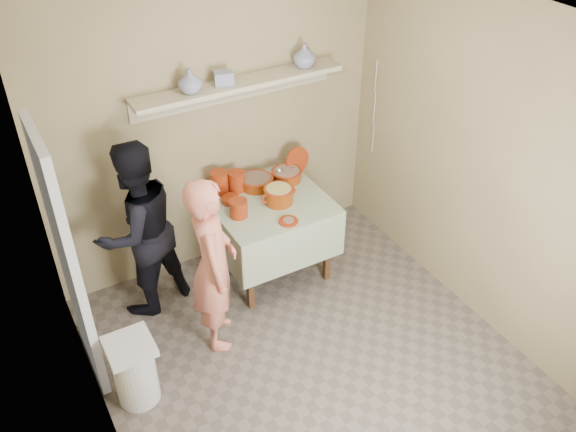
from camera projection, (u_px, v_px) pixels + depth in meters
ground at (319, 372)px, 4.65m from camera, size 3.50×3.50×0.00m
tile_panel at (68, 262)px, 4.15m from camera, size 0.06×0.70×2.00m
plate_stack_a at (219, 183)px, 5.23m from camera, size 0.16×0.16×0.21m
plate_stack_b at (237, 181)px, 5.28m from camera, size 0.15×0.15×0.18m
bowl_stack at (239, 208)px, 4.97m from camera, size 0.15×0.15×0.15m
empty_bowl at (231, 200)px, 5.17m from camera, size 0.16×0.16×0.05m
propped_lid at (297, 160)px, 5.52m from camera, size 0.25×0.09×0.24m
vase_right at (304, 56)px, 5.07m from camera, size 0.22×0.22×0.20m
vase_left at (190, 81)px, 4.64m from camera, size 0.26×0.26×0.19m
ceramic_box at (224, 78)px, 4.79m from camera, size 0.17×0.14×0.11m
person_cook at (213, 265)px, 4.53m from camera, size 0.52×0.63×1.48m
person_helper at (138, 230)px, 4.84m from camera, size 0.90×0.79×1.54m
room_shell at (327, 197)px, 3.71m from camera, size 3.04×3.54×2.62m
serving_table at (268, 211)px, 5.28m from camera, size 0.97×0.97×0.76m
cazuela_meat_a at (257, 181)px, 5.34m from camera, size 0.30×0.30×0.10m
cazuela_meat_b at (287, 174)px, 5.43m from camera, size 0.28×0.28×0.10m
ladle at (279, 171)px, 5.39m from camera, size 0.08×0.26×0.19m
cazuela_rice at (279, 194)px, 5.13m from camera, size 0.33×0.25×0.14m
front_plate at (288, 221)px, 4.94m from camera, size 0.16×0.16×0.03m
wall_shelf at (239, 85)px, 4.93m from camera, size 1.80×0.25×0.21m
trash_bin at (135, 371)px, 4.30m from camera, size 0.32×0.32×0.56m
electrical_cord at (374, 108)px, 5.56m from camera, size 0.01×0.05×0.90m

